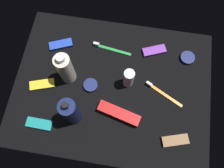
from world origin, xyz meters
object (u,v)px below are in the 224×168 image
cream_tin_left (187,58)px  cream_tin_right (91,85)px  toothbrush_green (110,48)px  toothpaste_box_red (119,114)px  bodywash_bottle (65,69)px  snack_bar_yellow (42,85)px  toothbrush_orange (162,93)px  snack_bar_teal (39,124)px  snack_bar_blue (61,45)px  deodorant_stick (129,78)px  snack_bar_brown (175,140)px  lotion_bottle (71,112)px  snack_bar_purple (154,51)px

cream_tin_left → cream_tin_right: 44.70cm
toothbrush_green → toothpaste_box_red: size_ratio=1.02×
bodywash_bottle → snack_bar_yellow: size_ratio=1.83×
toothbrush_orange → snack_bar_teal: 51.99cm
toothbrush_green → snack_bar_blue: toothbrush_green is taller
bodywash_bottle → cream_tin_right: bodywash_bottle is taller
deodorant_stick → snack_bar_teal: (-32.81, -23.47, -4.55)cm
snack_bar_brown → cream_tin_right: 41.07cm
toothbrush_green → snack_bar_brown: 48.28cm
snack_bar_yellow → cream_tin_left: bearing=2.3°
snack_bar_brown → cream_tin_right: (-37.29, 17.21, 0.08)cm
bodywash_bottle → toothbrush_green: bodywash_bottle is taller
toothbrush_orange → toothbrush_green: bearing=145.5°
snack_bar_yellow → snack_bar_brown: bearing=-32.0°
lotion_bottle → snack_bar_brown: bearing=-4.1°
lotion_bottle → deodorant_stick: size_ratio=1.93×
lotion_bottle → toothpaste_box_red: size_ratio=1.16×
deodorant_stick → snack_bar_yellow: bearing=-169.0°
bodywash_bottle → cream_tin_right: (10.15, -2.73, -7.91)cm
snack_bar_yellow → cream_tin_right: size_ratio=1.72×
snack_bar_yellow → cream_tin_right: cream_tin_right is taller
toothbrush_green → snack_bar_brown: bearing=-48.2°
toothbrush_green → snack_bar_purple: (20.07, 2.02, 0.14)cm
toothbrush_orange → cream_tin_right: bearing=-177.2°
snack_bar_brown → deodorant_stick: bearing=118.7°
deodorant_stick → snack_bar_teal: bearing=-144.4°
toothpaste_box_red → snack_bar_yellow: 35.08cm
cream_tin_left → cream_tin_right: size_ratio=1.04×
deodorant_stick → snack_bar_blue: (-32.66, 13.11, -4.55)cm
deodorant_stick → toothpaste_box_red: deodorant_stick is taller
deodorant_stick → snack_bar_yellow: deodorant_stick is taller
lotion_bottle → bodywash_bottle: (-6.04, 16.95, -0.30)cm
snack_bar_purple → snack_bar_yellow: bearing=-174.9°
bodywash_bottle → snack_bar_brown: bodywash_bottle is taller
snack_bar_purple → snack_bar_yellow: size_ratio=1.00×
lotion_bottle → cream_tin_right: lotion_bottle is taller
snack_bar_blue → cream_tin_right: size_ratio=1.72×
bodywash_bottle → snack_bar_blue: 17.88cm
deodorant_stick → toothbrush_orange: bearing=-9.6°
toothbrush_orange → toothbrush_green: size_ratio=0.92×
bodywash_bottle → toothbrush_orange: bearing=-1.7°
toothbrush_green → toothpaste_box_red: 30.43cm
toothbrush_orange → toothpaste_box_red: 20.32cm
bodywash_bottle → snack_bar_yellow: (-10.34, -5.74, -7.98)cm
snack_bar_blue → snack_bar_brown: bearing=-55.2°
toothbrush_green → toothpaste_box_red: (8.66, -29.16, 0.99)cm
toothbrush_orange → snack_bar_brown: (7.01, -18.72, 0.14)cm
toothpaste_box_red → snack_bar_purple: 33.21cm
toothbrush_orange → snack_bar_blue: (-47.42, 15.61, 0.14)cm
lotion_bottle → toothbrush_green: bearing=74.3°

